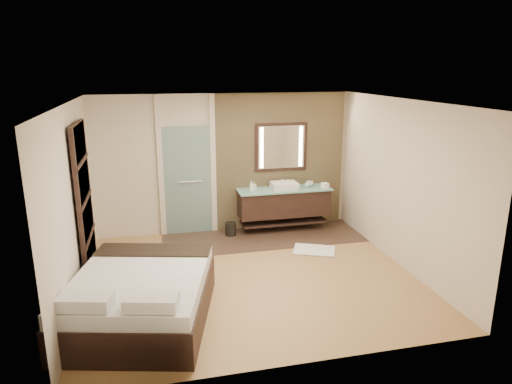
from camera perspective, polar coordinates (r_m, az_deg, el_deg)
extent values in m
plane|color=#A47F45|center=(7.27, -0.64, -10.53)|extent=(5.00, 5.00, 0.00)
cube|color=#38271E|center=(8.82, 0.89, -5.67)|extent=(3.80, 1.30, 0.01)
cube|color=tan|center=(9.14, 3.04, 3.84)|extent=(2.60, 0.08, 2.70)
cube|color=black|center=(9.06, 3.48, -1.36)|extent=(1.80, 0.50, 0.50)
cube|color=black|center=(9.18, 3.44, -3.69)|extent=(1.71, 0.45, 0.04)
cube|color=#94E3D1|center=(8.97, 3.55, 0.31)|extent=(1.85, 0.55, 0.03)
cube|color=white|center=(8.95, 3.56, 0.81)|extent=(0.50, 0.38, 0.13)
cylinder|color=silver|center=(9.12, 3.21, 1.22)|extent=(0.03, 0.03, 0.18)
cylinder|color=silver|center=(9.06, 3.29, 1.65)|extent=(0.02, 0.10, 0.02)
cube|color=black|center=(9.04, 3.16, 5.64)|extent=(1.06, 0.03, 0.96)
cube|color=white|center=(9.02, 3.18, 5.62)|extent=(0.94, 0.01, 0.84)
cube|color=#FFEBBF|center=(8.92, 0.71, 5.52)|extent=(0.07, 0.01, 0.80)
cube|color=#FFEBBF|center=(9.14, 5.61, 5.70)|extent=(0.07, 0.01, 0.80)
cube|color=#A6D2C8|center=(8.87, -8.53, 1.34)|extent=(0.90, 0.05, 2.10)
cylinder|color=silver|center=(8.82, -8.18, 1.28)|extent=(0.45, 0.03, 0.03)
cube|color=beige|center=(8.79, -11.86, 3.05)|extent=(0.10, 0.08, 2.70)
cube|color=beige|center=(8.86, -5.39, 3.42)|extent=(0.10, 0.08, 2.70)
cube|color=black|center=(7.33, -20.64, -1.29)|extent=(0.06, 1.20, 2.40)
cube|color=beige|center=(7.59, -19.90, -7.30)|extent=(0.02, 1.06, 0.52)
cube|color=beige|center=(7.39, -20.31, -3.09)|extent=(0.02, 1.06, 0.52)
cube|color=beige|center=(7.24, -20.74, 1.33)|extent=(0.02, 1.06, 0.52)
cube|color=beige|center=(7.13, -21.19, 5.91)|extent=(0.02, 1.06, 0.52)
cube|color=black|center=(6.22, -14.13, -13.43)|extent=(2.12, 2.42, 0.46)
cube|color=silver|center=(6.07, -14.33, -10.76)|extent=(2.06, 2.36, 0.19)
cube|color=black|center=(6.72, -12.67, -7.16)|extent=(1.67, 0.85, 0.04)
cube|color=silver|center=(5.41, -20.57, -12.63)|extent=(0.63, 0.44, 0.15)
cube|color=silver|center=(5.19, -12.90, -13.20)|extent=(0.63, 0.44, 0.15)
cube|color=white|center=(8.27, 7.29, -7.20)|extent=(0.86, 0.75, 0.02)
cylinder|color=black|center=(8.89, -3.20, -4.66)|extent=(0.28, 0.28, 0.26)
cube|color=white|center=(9.10, 8.61, 0.81)|extent=(0.15, 0.15, 0.10)
imported|color=white|center=(8.74, -0.57, 0.76)|extent=(0.08, 0.08, 0.21)
imported|color=#B2B2B2|center=(8.80, -0.21, 0.72)|extent=(0.08, 0.08, 0.17)
imported|color=#A6D1CA|center=(9.08, 6.41, 0.99)|extent=(0.14, 0.14, 0.14)
imported|color=silver|center=(9.20, 6.77, 1.04)|extent=(0.17, 0.17, 0.10)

